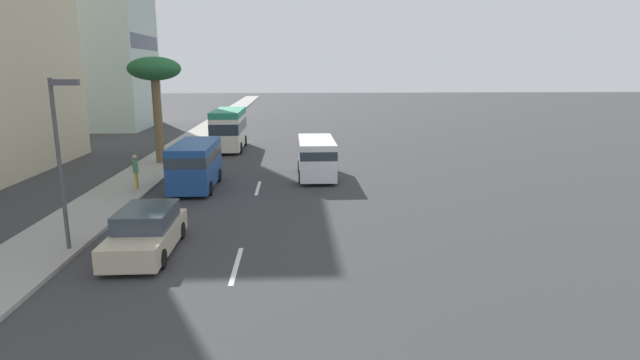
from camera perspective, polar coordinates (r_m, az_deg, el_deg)
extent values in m
plane|color=#38383A|center=(36.97, -6.06, 2.72)|extent=(198.00, 198.00, 0.00)
cube|color=#9E9B93|center=(37.98, -16.80, 2.62)|extent=(162.00, 3.02, 0.15)
cube|color=silver|center=(16.78, -9.51, -9.56)|extent=(3.20, 0.16, 0.01)
cube|color=silver|center=(27.11, -7.08, -0.91)|extent=(3.20, 0.16, 0.01)
cube|color=#1E478C|center=(27.45, -14.00, 1.79)|extent=(5.34, 2.02, 2.25)
cube|color=#2D3842|center=(27.37, -14.06, 2.81)|extent=(5.35, 2.02, 0.54)
cylinder|color=black|center=(25.94, -12.45, -0.92)|extent=(0.72, 0.24, 0.72)
cylinder|color=black|center=(26.32, -16.57, -0.96)|extent=(0.72, 0.24, 0.72)
cylinder|color=black|center=(29.03, -11.47, 0.55)|extent=(0.72, 0.24, 0.72)
cylinder|color=black|center=(29.37, -15.17, 0.50)|extent=(0.72, 0.24, 0.72)
cube|color=beige|center=(18.47, -19.19, -6.22)|extent=(4.67, 1.88, 0.76)
cube|color=#38424C|center=(18.48, -19.15, -3.96)|extent=(2.57, 1.73, 0.62)
cylinder|color=black|center=(17.00, -17.63, -8.56)|extent=(0.64, 0.22, 0.64)
cylinder|color=black|center=(17.52, -23.17, -8.38)|extent=(0.64, 0.22, 0.64)
cylinder|color=black|center=(19.66, -15.58, -5.56)|extent=(0.64, 0.22, 0.64)
cylinder|color=black|center=(20.10, -20.42, -5.49)|extent=(0.64, 0.22, 0.64)
cube|color=silver|center=(40.38, -10.32, 5.50)|extent=(6.64, 2.17, 2.44)
cube|color=#268C66|center=(40.23, -10.40, 7.56)|extent=(6.64, 2.17, 0.47)
cube|color=#28333D|center=(40.32, -10.34, 6.16)|extent=(6.66, 2.17, 0.81)
cylinder|color=black|center=(38.51, -9.08, 3.66)|extent=(0.84, 0.26, 0.84)
cylinder|color=black|center=(38.77, -12.11, 3.59)|extent=(0.84, 0.26, 0.84)
cylinder|color=black|center=(42.30, -8.56, 4.46)|extent=(0.84, 0.26, 0.84)
cylinder|color=black|center=(42.54, -11.33, 4.40)|extent=(0.84, 0.26, 0.84)
cube|color=white|center=(29.42, -0.41, 2.68)|extent=(5.38, 2.02, 2.06)
cube|color=#2D3842|center=(29.35, -0.41, 3.55)|extent=(5.39, 2.03, 0.49)
cylinder|color=black|center=(31.14, -2.32, 1.60)|extent=(0.72, 0.24, 0.72)
cylinder|color=black|center=(31.22, 1.21, 1.64)|extent=(0.72, 0.24, 0.72)
cylinder|color=black|center=(27.98, -2.22, 0.34)|extent=(0.72, 0.24, 0.72)
cylinder|color=black|center=(28.07, 1.71, 0.39)|extent=(0.72, 0.24, 0.72)
cylinder|color=gold|center=(27.64, -20.24, -0.10)|extent=(0.14, 0.14, 0.87)
cylinder|color=gold|center=(27.79, -20.14, -0.03)|extent=(0.14, 0.14, 0.87)
cube|color=#4C8C66|center=(27.57, -20.31, 1.52)|extent=(0.39, 0.35, 0.69)
sphere|color=tan|center=(27.49, -20.39, 2.47)|extent=(0.24, 0.24, 0.24)
cylinder|color=brown|center=(34.76, -17.99, 6.49)|extent=(0.54, 0.54, 5.63)
ellipsoid|color=#236033|center=(34.60, -18.37, 11.96)|extent=(3.36, 3.36, 1.51)
cylinder|color=#4C4C51|center=(18.99, -27.53, 1.42)|extent=(0.14, 0.14, 5.84)
cube|color=#4C4C51|center=(18.54, -27.12, 9.88)|extent=(0.24, 0.90, 0.20)
cube|color=#2D3847|center=(57.92, -19.37, 14.58)|extent=(9.87, 0.08, 1.50)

